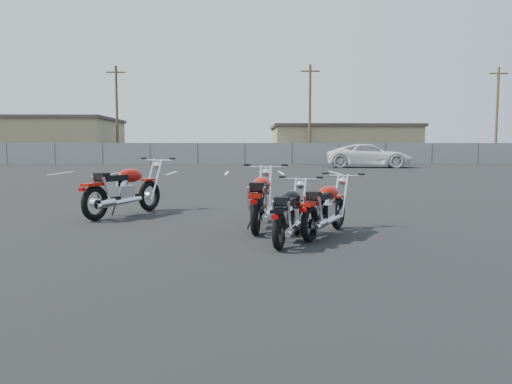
{
  "coord_description": "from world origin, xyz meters",
  "views": [
    {
      "loc": [
        0.03,
        -7.4,
        1.35
      ],
      "look_at": [
        0.2,
        0.6,
        0.65
      ],
      "focal_mm": 35.0,
      "sensor_mm": 36.0,
      "label": 1
    }
  ],
  "objects_px": {
    "motorcycle_rear_red": "(325,208)",
    "motorcycle_second_black": "(290,214)",
    "white_van": "(369,149)",
    "motorcycle_third_red": "(261,200)",
    "motorcycle_front_red": "(124,190)"
  },
  "relations": [
    {
      "from": "motorcycle_front_red",
      "to": "motorcycle_rear_red",
      "type": "relative_size",
      "value": 1.24
    },
    {
      "from": "motorcycle_rear_red",
      "to": "motorcycle_second_black",
      "type": "bearing_deg",
      "value": -138.63
    },
    {
      "from": "motorcycle_rear_red",
      "to": "white_van",
      "type": "bearing_deg",
      "value": 74.73
    },
    {
      "from": "motorcycle_third_red",
      "to": "motorcycle_rear_red",
      "type": "distance_m",
      "value": 1.22
    },
    {
      "from": "motorcycle_third_red",
      "to": "white_van",
      "type": "height_order",
      "value": "white_van"
    },
    {
      "from": "motorcycle_second_black",
      "to": "white_van",
      "type": "xyz_separation_m",
      "value": [
        8.09,
        27.95,
        0.89
      ]
    },
    {
      "from": "motorcycle_second_black",
      "to": "motorcycle_third_red",
      "type": "xyz_separation_m",
      "value": [
        -0.38,
        1.25,
        0.07
      ]
    },
    {
      "from": "white_van",
      "to": "motorcycle_second_black",
      "type": "bearing_deg",
      "value": 171.4
    },
    {
      "from": "motorcycle_third_red",
      "to": "white_van",
      "type": "relative_size",
      "value": 0.31
    },
    {
      "from": "motorcycle_front_red",
      "to": "motorcycle_second_black",
      "type": "distance_m",
      "value": 4.22
    },
    {
      "from": "motorcycle_rear_red",
      "to": "white_van",
      "type": "height_order",
      "value": "white_van"
    },
    {
      "from": "motorcycle_second_black",
      "to": "motorcycle_front_red",
      "type": "bearing_deg",
      "value": 136.83
    },
    {
      "from": "motorcycle_second_black",
      "to": "motorcycle_third_red",
      "type": "bearing_deg",
      "value": 106.77
    },
    {
      "from": "motorcycle_front_red",
      "to": "motorcycle_third_red",
      "type": "relative_size",
      "value": 1.05
    },
    {
      "from": "motorcycle_front_red",
      "to": "motorcycle_third_red",
      "type": "distance_m",
      "value": 3.15
    }
  ]
}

